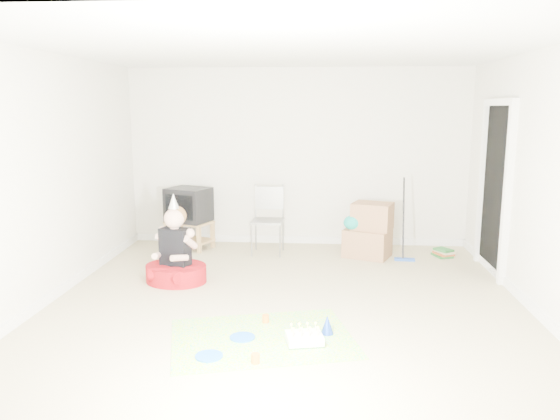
# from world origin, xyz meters

# --- Properties ---
(ground) EXTENTS (5.00, 5.00, 0.00)m
(ground) POSITION_xyz_m (0.00, 0.00, 0.00)
(ground) COLOR tan
(ground) RESTS_ON ground
(doorway_recess) EXTENTS (0.02, 0.90, 2.05)m
(doorway_recess) POSITION_xyz_m (2.48, 1.20, 1.02)
(doorway_recess) COLOR black
(doorway_recess) RESTS_ON ground
(tv_stand) EXTENTS (0.75, 0.62, 0.40)m
(tv_stand) POSITION_xyz_m (-1.55, 2.07, 0.24)
(tv_stand) COLOR #A57E4A
(tv_stand) RESTS_ON ground
(crt_tv) EXTENTS (0.70, 0.64, 0.49)m
(crt_tv) POSITION_xyz_m (-1.55, 2.07, 0.64)
(crt_tv) COLOR black
(crt_tv) RESTS_ON tv_stand
(folding_chair) EXTENTS (0.45, 0.43, 0.96)m
(folding_chair) POSITION_xyz_m (-0.38, 1.85, 0.47)
(folding_chair) COLOR gray
(folding_chair) RESTS_ON ground
(cardboard_boxes) EXTENTS (0.73, 0.64, 0.75)m
(cardboard_boxes) POSITION_xyz_m (1.01, 1.79, 0.36)
(cardboard_boxes) COLOR #976A49
(cardboard_boxes) RESTS_ON ground
(floor_mop) EXTENTS (0.28, 0.37, 1.09)m
(floor_mop) POSITION_xyz_m (1.49, 1.63, 0.26)
(floor_mop) COLOR #234CAF
(floor_mop) RESTS_ON ground
(book_pile) EXTENTS (0.28, 0.31, 0.12)m
(book_pile) POSITION_xyz_m (2.05, 1.88, 0.05)
(book_pile) COLOR #226629
(book_pile) RESTS_ON ground
(seated_woman) EXTENTS (0.91, 0.91, 1.06)m
(seated_woman) POSITION_xyz_m (-1.34, 0.51, 0.23)
(seated_woman) COLOR maroon
(seated_woman) RESTS_ON ground
(party_mat) EXTENTS (1.83, 1.52, 0.01)m
(party_mat) POSITION_xyz_m (-0.15, -1.02, 0.00)
(party_mat) COLOR #DA2E8C
(party_mat) RESTS_ON ground
(birthday_cake) EXTENTS (0.35, 0.31, 0.15)m
(birthday_cake) POSITION_xyz_m (0.23, -1.10, 0.04)
(birthday_cake) COLOR white
(birthday_cake) RESTS_ON party_mat
(blue_plate_near) EXTENTS (0.27, 0.27, 0.01)m
(blue_plate_near) POSITION_xyz_m (-0.33, -1.04, 0.01)
(blue_plate_near) COLOR blue
(blue_plate_near) RESTS_ON party_mat
(blue_plate_far) EXTENTS (0.28, 0.28, 0.01)m
(blue_plate_far) POSITION_xyz_m (-0.55, -1.43, 0.01)
(blue_plate_far) COLOR blue
(blue_plate_far) RESTS_ON party_mat
(orange_cup_near) EXTENTS (0.07, 0.07, 0.07)m
(orange_cup_near) POSITION_xyz_m (-0.16, -0.67, 0.04)
(orange_cup_near) COLOR orange
(orange_cup_near) RESTS_ON party_mat
(orange_cup_far) EXTENTS (0.08, 0.08, 0.08)m
(orange_cup_far) POSITION_xyz_m (-0.15, -1.52, 0.05)
(orange_cup_far) COLOR orange
(orange_cup_far) RESTS_ON party_mat
(blue_party_hat) EXTENTS (0.14, 0.14, 0.17)m
(blue_party_hat) POSITION_xyz_m (0.43, -0.89, 0.09)
(blue_party_hat) COLOR #1A40B6
(blue_party_hat) RESTS_ON party_mat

